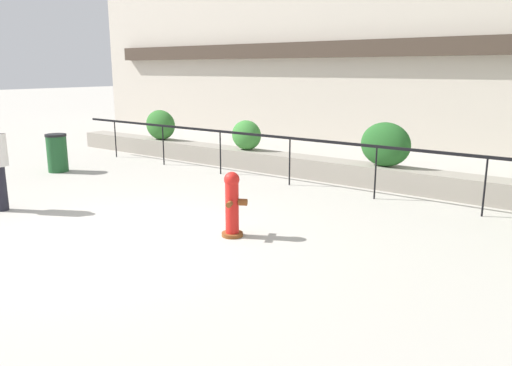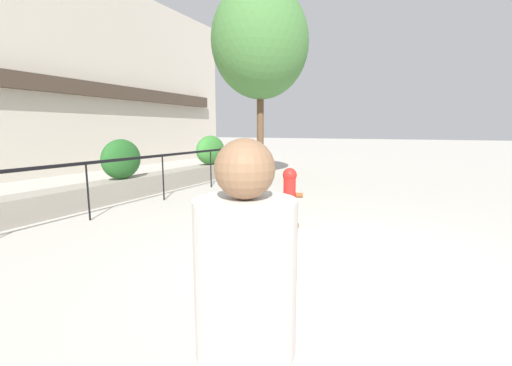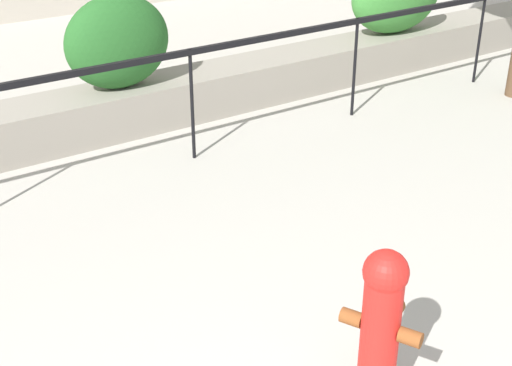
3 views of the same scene
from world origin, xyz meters
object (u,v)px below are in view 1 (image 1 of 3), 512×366
Objects in this scene: hedge_bush_1 at (246,135)px; fire_hydrant at (232,204)px; hedge_bush_0 at (160,125)px; trash_bin at (57,153)px; hedge_bush_2 at (385,144)px.

hedge_bush_1 reaches higher than fire_hydrant.
hedge_bush_0 is 1.11× the size of trash_bin.
hedge_bush_2 is at bearing 0.00° from hedge_bush_0.
hedge_bush_1 is (3.44, 0.00, -0.06)m from hedge_bush_0.
hedge_bush_0 reaches higher than hedge_bush_1.
fire_hydrant is (-0.61, -4.76, -0.45)m from hedge_bush_2.
hedge_bush_2 is (4.01, 0.00, 0.10)m from hedge_bush_1.
hedge_bush_2 is 4.82m from fire_hydrant.
hedge_bush_2 is at bearing 24.26° from trash_bin.
hedge_bush_2 reaches higher than fire_hydrant.
hedge_bush_1 is at bearing 125.59° from fire_hydrant.
hedge_bush_2 reaches higher than trash_bin.
hedge_bush_0 is 7.45m from hedge_bush_2.
fire_hydrant is at bearing -54.41° from hedge_bush_1.
hedge_bush_2 is 8.46m from trash_bin.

